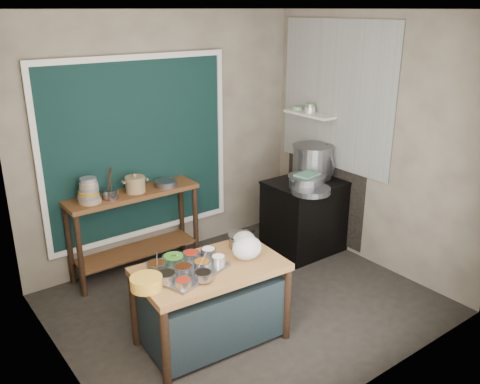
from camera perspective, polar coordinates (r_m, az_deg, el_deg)
floor at (r=5.25m, az=0.54°, el=-12.51°), size 3.50×3.00×0.02m
back_wall at (r=5.87m, az=-8.44°, el=5.87°), size 3.50×0.02×2.80m
left_wall at (r=3.90m, az=-20.43°, el=-2.55°), size 0.02×3.00×2.80m
right_wall at (r=5.85m, az=14.49°, el=5.38°), size 0.02×3.00×2.80m
ceiling at (r=4.43m, az=0.66°, el=19.97°), size 3.50×3.00×0.02m
curtain_panel at (r=5.70m, az=-11.31°, el=4.74°), size 2.10×0.02×1.90m
curtain_frame at (r=5.69m, az=-11.26°, el=4.72°), size 2.22×0.03×2.02m
tile_panel at (r=6.09m, az=10.66°, el=10.57°), size 0.02×1.70×1.70m
soot_patch at (r=6.44m, az=9.39°, el=0.57°), size 0.01×1.30×1.30m
wall_shelf at (r=6.26m, az=7.83°, el=8.66°), size 0.22×0.70×0.03m
prep_table at (r=4.55m, az=-3.24°, el=-12.46°), size 1.30×0.81×0.75m
back_counter at (r=5.75m, az=-11.67°, el=-4.43°), size 1.45×0.40×0.95m
stove_block at (r=6.21m, az=7.40°, el=-2.78°), size 0.90×0.68×0.85m
stove_top at (r=6.05m, az=7.58°, el=1.06°), size 0.92×0.69×0.03m
condiment_tray at (r=4.27m, az=-5.78°, el=-8.81°), size 0.68×0.57×0.03m
condiment_bowls at (r=4.25m, az=-6.25°, el=-8.26°), size 0.67×0.53×0.08m
yellow_basin at (r=4.07m, az=-10.47°, el=-9.98°), size 0.33×0.33×0.10m
saucepan at (r=4.65m, az=0.00°, el=-5.48°), size 0.29×0.29×0.12m
plastic_bag_a at (r=4.42m, az=0.79°, el=-6.30°), size 0.30×0.26×0.20m
plastic_bag_b at (r=4.60m, az=0.41°, el=-5.47°), size 0.26×0.24×0.17m
bowl_stack at (r=5.33m, az=-16.63°, el=0.00°), size 0.23×0.23×0.26m
utensil_cup at (r=5.41m, az=-14.32°, el=-0.21°), size 0.21×0.21×0.10m
ceramic_crock at (r=5.54m, az=-11.67°, el=0.75°), size 0.27×0.27×0.15m
wide_bowl at (r=5.68m, az=-8.33°, el=0.97°), size 0.32×0.32×0.06m
stock_pot at (r=6.15m, az=8.14°, el=3.43°), size 0.62×0.62×0.40m
pot_lid at (r=6.19m, az=9.49°, el=3.45°), size 0.21×0.41×0.40m
steamer at (r=5.82m, az=7.48°, el=1.18°), size 0.48×0.48×0.14m
green_cloth at (r=5.80m, az=7.52°, el=1.93°), size 0.28×0.23×0.02m
shallow_pan at (r=5.68m, az=7.93°, el=0.21°), size 0.49×0.49×0.06m
shelf_bowl_stack at (r=6.25m, az=7.87°, el=9.25°), size 0.14×0.14×0.11m
shelf_bowl_green at (r=6.41m, az=6.48°, el=9.31°), size 0.16×0.16×0.05m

